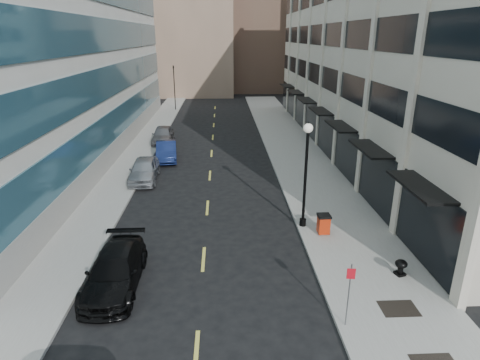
{
  "coord_description": "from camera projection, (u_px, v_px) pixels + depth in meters",
  "views": [
    {
      "loc": [
        0.97,
        -8.59,
        9.96
      ],
      "look_at": [
        1.94,
        12.51,
        2.31
      ],
      "focal_mm": 30.0,
      "sensor_mm": 36.0,
      "label": 1
    }
  ],
  "objects": [
    {
      "name": "skyline_tan_near",
      "position": [
        192.0,
        11.0,
        70.36
      ],
      "size": [
        14.0,
        18.0,
        28.0
      ],
      "primitive_type": "cube",
      "color": "#90735E",
      "rests_on": "ground"
    },
    {
      "name": "lamppost",
      "position": [
        306.0,
        166.0,
        20.79
      ],
      "size": [
        0.48,
        0.48,
        5.79
      ],
      "color": "black",
      "rests_on": "sidewalk_right"
    },
    {
      "name": "building_left",
      "position": [
        13.0,
        35.0,
        32.7
      ],
      "size": [
        16.14,
        46.0,
        20.0
      ],
      "color": "white",
      "rests_on": "ground"
    },
    {
      "name": "skyline_stone",
      "position": [
        317.0,
        35.0,
        70.78
      ],
      "size": [
        10.0,
        14.0,
        20.0
      ],
      "primitive_type": "cube",
      "color": "beige",
      "rests_on": "ground"
    },
    {
      "name": "traffic_signal",
      "position": [
        173.0,
        68.0,
        54.33
      ],
      "size": [
        0.66,
        0.66,
        6.98
      ],
      "color": "black",
      "rests_on": "ground"
    },
    {
      "name": "sidewalk_right",
      "position": [
        308.0,
        173.0,
        30.5
      ],
      "size": [
        5.0,
        80.0,
        0.15
      ],
      "primitive_type": "cube",
      "color": "gray",
      "rests_on": "ground"
    },
    {
      "name": "trash_bin",
      "position": [
        324.0,
        223.0,
        20.88
      ],
      "size": [
        0.67,
        0.74,
        1.06
      ],
      "rotation": [
        0.0,
        0.0,
        0.03
      ],
      "color": "#AF270B",
      "rests_on": "sidewalk_right"
    },
    {
      "name": "urn_planter",
      "position": [
        401.0,
        266.0,
        17.28
      ],
      "size": [
        0.52,
        0.52,
        0.72
      ],
      "rotation": [
        0.0,
        0.0,
        0.3
      ],
      "color": "black",
      "rests_on": "sidewalk_right"
    },
    {
      "name": "car_grey_sedan",
      "position": [
        163.0,
        135.0,
        39.05
      ],
      "size": [
        2.06,
        4.86,
        1.64
      ],
      "primitive_type": "imported",
      "rotation": [
        0.0,
        0.0,
        0.03
      ],
      "color": "slate",
      "rests_on": "ground"
    },
    {
      "name": "sign_post",
      "position": [
        350.0,
        287.0,
        13.86
      ],
      "size": [
        0.29,
        0.07,
        2.51
      ],
      "rotation": [
        0.0,
        0.0,
        -0.11
      ],
      "color": "slate",
      "rests_on": "sidewalk_right"
    },
    {
      "name": "car_silver_sedan",
      "position": [
        144.0,
        170.0,
        28.91
      ],
      "size": [
        2.12,
        4.85,
        1.63
      ],
      "primitive_type": "imported",
      "rotation": [
        0.0,
        0.0,
        0.04
      ],
      "color": "#919599",
      "rests_on": "ground"
    },
    {
      "name": "grate_far",
      "position": [
        399.0,
        308.0,
        15.26
      ],
      "size": [
        1.4,
        1.0,
        0.01
      ],
      "primitive_type": "cube",
      "color": "black",
      "rests_on": "sidewalk_right"
    },
    {
      "name": "car_blue_sedan",
      "position": [
        166.0,
        151.0,
        33.75
      ],
      "size": [
        2.15,
        4.85,
        1.55
      ],
      "primitive_type": "imported",
      "rotation": [
        0.0,
        0.0,
        0.11
      ],
      "color": "#152250",
      "rests_on": "ground"
    },
    {
      "name": "building_right",
      "position": [
        406.0,
        47.0,
        34.44
      ],
      "size": [
        15.3,
        46.5,
        18.25
      ],
      "color": "beige",
      "rests_on": "ground"
    },
    {
      "name": "car_black_pickup",
      "position": [
        115.0,
        271.0,
        16.65
      ],
      "size": [
        2.14,
        5.16,
        1.49
      ],
      "primitive_type": "imported",
      "rotation": [
        0.0,
        0.0,
        0.01
      ],
      "color": "black",
      "rests_on": "ground"
    },
    {
      "name": "road_centerline",
      "position": [
        209.0,
        190.0,
        27.39
      ],
      "size": [
        0.15,
        68.2,
        0.01
      ],
      "color": "#D8CC4C",
      "rests_on": "ground"
    },
    {
      "name": "sidewalk_left",
      "position": [
        123.0,
        176.0,
        29.9
      ],
      "size": [
        3.0,
        80.0,
        0.15
      ],
      "primitive_type": "cube",
      "color": "gray",
      "rests_on": "ground"
    },
    {
      "name": "skyline_tan_far",
      "position": [
        146.0,
        30.0,
        80.34
      ],
      "size": [
        12.0,
        14.0,
        22.0
      ],
      "primitive_type": "cube",
      "color": "#90735E",
      "rests_on": "ground"
    }
  ]
}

